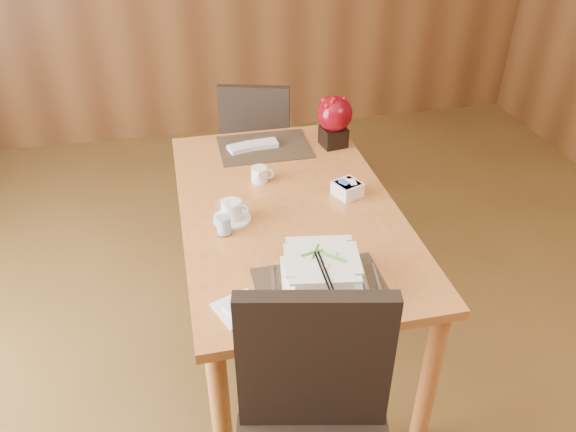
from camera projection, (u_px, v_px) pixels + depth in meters
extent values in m
cube|color=#BB6F34|center=(288.00, 210.00, 2.38)|extent=(0.90, 1.50, 0.04)
cylinder|color=#BB6F34|center=(221.00, 418.00, 1.96)|extent=(0.07, 0.07, 0.71)
cylinder|color=#BB6F34|center=(192.00, 208.00, 3.08)|extent=(0.07, 0.07, 0.71)
cylinder|color=#BB6F34|center=(429.00, 380.00, 2.10)|extent=(0.07, 0.07, 0.71)
cylinder|color=#BB6F34|center=(329.00, 192.00, 3.22)|extent=(0.07, 0.07, 0.71)
cube|color=black|center=(322.00, 290.00, 1.92)|extent=(0.45, 0.33, 0.01)
cube|color=black|center=(265.00, 147.00, 2.81)|extent=(0.45, 0.33, 0.01)
cube|color=white|center=(321.00, 282.00, 1.95)|extent=(0.32, 0.32, 0.01)
cube|color=white|center=(322.00, 270.00, 1.92)|extent=(0.23, 0.23, 0.09)
cylinder|color=tan|center=(322.00, 270.00, 1.92)|extent=(0.18, 0.18, 0.08)
cylinder|color=white|center=(232.00, 219.00, 2.28)|extent=(0.15, 0.15, 0.01)
cylinder|color=white|center=(232.00, 210.00, 2.26)|extent=(0.11, 0.11, 0.08)
cylinder|color=black|center=(231.00, 203.00, 2.24)|extent=(0.07, 0.07, 0.01)
cylinder|color=silver|center=(223.00, 218.00, 2.16)|extent=(0.07, 0.07, 0.14)
cube|color=white|center=(347.00, 189.00, 2.42)|extent=(0.14, 0.14, 0.06)
cube|color=black|center=(333.00, 136.00, 2.81)|extent=(0.13, 0.13, 0.10)
sphere|color=maroon|center=(335.00, 114.00, 2.74)|extent=(0.18, 0.18, 0.18)
cube|color=white|center=(239.00, 309.00, 1.84)|extent=(0.19, 0.19, 0.01)
cube|color=black|center=(314.00, 363.00, 1.64)|extent=(0.46, 0.15, 0.52)
cube|color=black|center=(259.00, 149.00, 3.52)|extent=(0.52, 0.52, 0.05)
cube|color=black|center=(254.00, 124.00, 3.22)|extent=(0.40, 0.16, 0.46)
cylinder|color=black|center=(289.00, 168.00, 3.78)|extent=(0.03, 0.03, 0.39)
cylinder|color=black|center=(285.00, 195.00, 3.49)|extent=(0.03, 0.03, 0.39)
cylinder|color=black|center=(238.00, 166.00, 3.80)|extent=(0.03, 0.03, 0.39)
cylinder|color=black|center=(230.00, 193.00, 3.51)|extent=(0.03, 0.03, 0.39)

